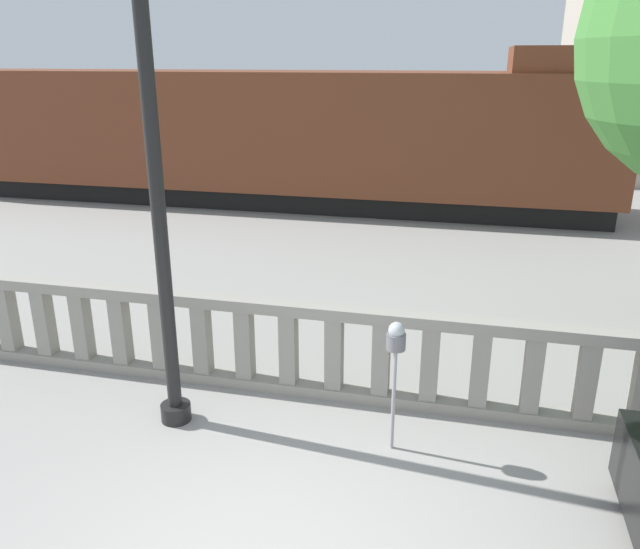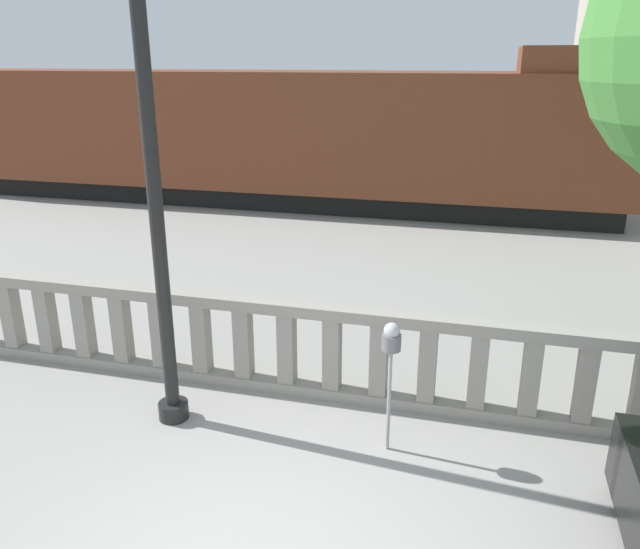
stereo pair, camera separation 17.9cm
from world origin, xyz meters
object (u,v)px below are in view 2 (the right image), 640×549
object	(u,v)px
parking_meter	(391,347)
train_far	(393,104)
lamppost	(148,123)
train_near	(266,135)

from	to	relation	value
parking_meter	train_far	size ratio (longest dim) A/B	0.07
lamppost	train_near	size ratio (longest dim) A/B	0.29
train_near	train_far	world-z (taller)	train_near
parking_meter	train_near	world-z (taller)	train_near
lamppost	train_near	world-z (taller)	lamppost
lamppost	parking_meter	size ratio (longest dim) A/B	3.87
parking_meter	train_near	size ratio (longest dim) A/B	0.08
train_near	train_far	xyz separation A→B (m)	(1.27, 15.76, -0.19)
lamppost	parking_meter	bearing A→B (deg)	0.72
lamppost	train_far	xyz separation A→B (m)	(-1.51, 26.93, -1.62)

